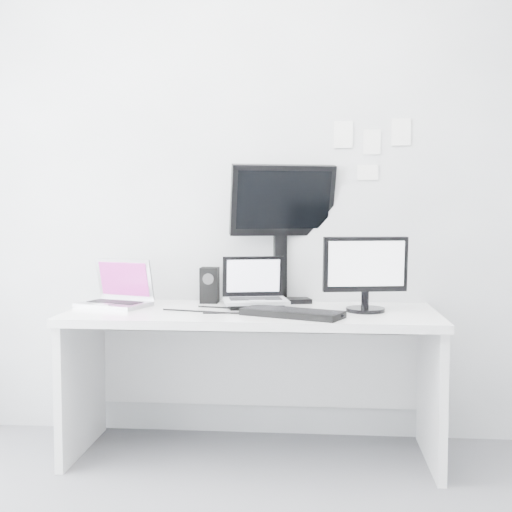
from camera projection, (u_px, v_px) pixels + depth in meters
name	position (u px, v px, depth m)	size (l,w,h in m)	color
back_wall	(258.00, 186.00, 3.59)	(3.60, 3.60, 0.00)	silver
desk	(252.00, 384.00, 3.31)	(1.80, 0.70, 0.73)	white
macbook	(113.00, 282.00, 3.41)	(0.34, 0.25, 0.25)	#B0B0B5
speaker	(210.00, 285.00, 3.55)	(0.09, 0.09, 0.19)	black
dell_laptop	(256.00, 282.00, 3.36)	(0.32, 0.25, 0.26)	#A7A9AE
rear_monitor	(282.00, 232.00, 3.55)	(0.55, 0.20, 0.75)	black
samsung_monitor	(366.00, 273.00, 3.23)	(0.41, 0.19, 0.38)	black
keyboard	(292.00, 313.00, 3.10)	(0.47, 0.17, 0.03)	black
mouse	(333.00, 315.00, 3.03)	(0.10, 0.07, 0.03)	black
wall_note_0	(343.00, 134.00, 3.52)	(0.10, 0.00, 0.14)	white
wall_note_1	(372.00, 142.00, 3.51)	(0.09, 0.00, 0.13)	white
wall_note_2	(401.00, 132.00, 3.50)	(0.10, 0.00, 0.14)	white
wall_note_3	(368.00, 172.00, 3.53)	(0.11, 0.00, 0.08)	white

